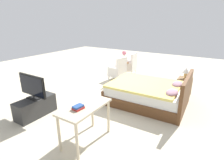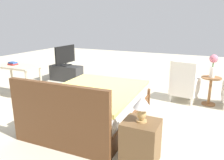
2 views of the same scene
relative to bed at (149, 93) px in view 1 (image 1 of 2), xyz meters
The scene contains 12 objects.
ground_plane 1.11m from the bed, 89.72° to the right, with size 16.00×16.00×0.00m, color beige.
bed is the anchor object (origin of this frame).
armchair_by_window_left 2.94m from the bed, 143.57° to the right, with size 0.57×0.57×0.92m.
armchair_by_window_right 2.19m from the bed, 127.09° to the right, with size 0.62×0.62×0.92m.
side_table 2.56m from the bed, 136.05° to the right, with size 0.40×0.40×0.60m.
flower_vase 2.63m from the bed, 136.05° to the right, with size 0.17×0.17×0.48m.
nightstand 1.34m from the bed, 146.75° to the left, with size 0.44×0.41×0.56m.
table_lamp 1.42m from the bed, 146.72° to the left, with size 0.22×0.22×0.33m.
tv_stand 2.98m from the bed, 45.03° to the right, with size 0.96×0.40×0.46m.
tv_flatscreen 3.02m from the bed, 45.00° to the right, with size 0.20×0.88×0.59m.
vanity_desk 2.27m from the bed, 11.09° to the right, with size 1.04×0.52×0.76m.
book_stack 2.44m from the bed, 10.82° to the right, with size 0.20×0.17×0.07m.
Camera 1 is at (4.37, 2.58, 2.23)m, focal length 28.00 mm.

